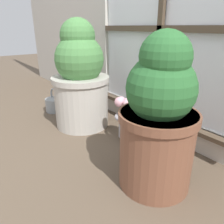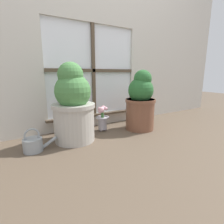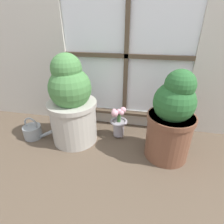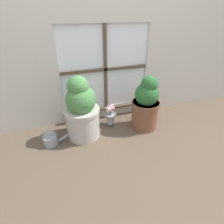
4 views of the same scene
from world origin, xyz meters
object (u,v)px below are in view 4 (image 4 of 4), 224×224
potted_plant_left (82,110)px  watering_can (51,140)px  potted_plant_right (146,104)px  flower_vase (110,115)px

potted_plant_left → watering_can: bearing=-172.1°
potted_plant_right → potted_plant_left: bearing=175.7°
potted_plant_right → watering_can: size_ratio=2.44×
potted_plant_left → potted_plant_right: bearing=-4.3°
potted_plant_right → flower_vase: size_ratio=2.39×
potted_plant_right → flower_vase: potted_plant_right is taller
potted_plant_right → watering_can: bearing=179.7°
potted_plant_left → flower_vase: size_ratio=2.61×
potted_plant_right → flower_vase: (-0.40, 0.17, -0.16)m
flower_vase → potted_plant_right: bearing=-22.8°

